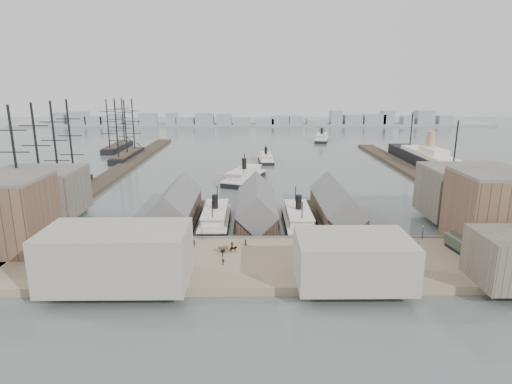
{
  "coord_description": "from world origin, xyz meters",
  "views": [
    {
      "loc": [
        -1.52,
        -116.31,
        43.51
      ],
      "look_at": [
        0.0,
        30.0,
        6.0
      ],
      "focal_mm": 30.0,
      "sensor_mm": 36.0,
      "label": 1
    }
  ],
  "objects_px": {
    "ocean_steamer": "(429,160)",
    "horse_cart_center": "(230,249)",
    "ferry_docked_west": "(215,217)",
    "horse_cart_right": "(366,257)",
    "tram": "(460,245)",
    "horse_cart_left": "(112,244)"
  },
  "relations": [
    {
      "from": "ocean_steamer",
      "to": "horse_cart_center",
      "type": "height_order",
      "value": "ocean_steamer"
    },
    {
      "from": "tram",
      "to": "ferry_docked_west",
      "type": "bearing_deg",
      "value": 149.14
    },
    {
      "from": "ferry_docked_west",
      "to": "ocean_steamer",
      "type": "bearing_deg",
      "value": 41.57
    },
    {
      "from": "ferry_docked_west",
      "to": "tram",
      "type": "xyz_separation_m",
      "value": [
        63.87,
        -28.21,
        1.46
      ]
    },
    {
      "from": "horse_cart_right",
      "to": "ferry_docked_west",
      "type": "bearing_deg",
      "value": 44.79
    },
    {
      "from": "ocean_steamer",
      "to": "horse_cart_center",
      "type": "xyz_separation_m",
      "value": [
        -99.01,
        -120.65,
        -1.29
      ]
    },
    {
      "from": "ferry_docked_west",
      "to": "ocean_steamer",
      "type": "relative_size",
      "value": 0.3
    },
    {
      "from": "tram",
      "to": "horse_cart_right",
      "type": "relative_size",
      "value": 2.23
    },
    {
      "from": "ocean_steamer",
      "to": "ferry_docked_west",
      "type": "bearing_deg",
      "value": -138.43
    },
    {
      "from": "horse_cart_center",
      "to": "horse_cart_right",
      "type": "height_order",
      "value": "horse_cart_right"
    },
    {
      "from": "horse_cart_left",
      "to": "horse_cart_right",
      "type": "relative_size",
      "value": 0.98
    },
    {
      "from": "horse_cart_left",
      "to": "horse_cart_right",
      "type": "distance_m",
      "value": 64.41
    },
    {
      "from": "tram",
      "to": "horse_cart_left",
      "type": "relative_size",
      "value": 2.27
    },
    {
      "from": "horse_cart_center",
      "to": "horse_cart_right",
      "type": "relative_size",
      "value": 1.04
    },
    {
      "from": "ocean_steamer",
      "to": "tram",
      "type": "xyz_separation_m",
      "value": [
        -41.13,
        -121.33,
        -0.22
      ]
    },
    {
      "from": "ferry_docked_west",
      "to": "horse_cart_left",
      "type": "xyz_separation_m",
      "value": [
        -24.84,
        -23.93,
        0.36
      ]
    },
    {
      "from": "ocean_steamer",
      "to": "horse_cart_center",
      "type": "distance_m",
      "value": 156.08
    },
    {
      "from": "horse_cart_left",
      "to": "horse_cart_center",
      "type": "relative_size",
      "value": 0.94
    },
    {
      "from": "horse_cart_left",
      "to": "tram",
      "type": "bearing_deg",
      "value": -89.42
    },
    {
      "from": "ocean_steamer",
      "to": "horse_cart_right",
      "type": "distance_m",
      "value": 142.43
    },
    {
      "from": "tram",
      "to": "horse_cart_center",
      "type": "bearing_deg",
      "value": 172.29
    },
    {
      "from": "ferry_docked_west",
      "to": "horse_cart_center",
      "type": "xyz_separation_m",
      "value": [
        5.99,
        -27.53,
        0.4
      ]
    }
  ]
}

